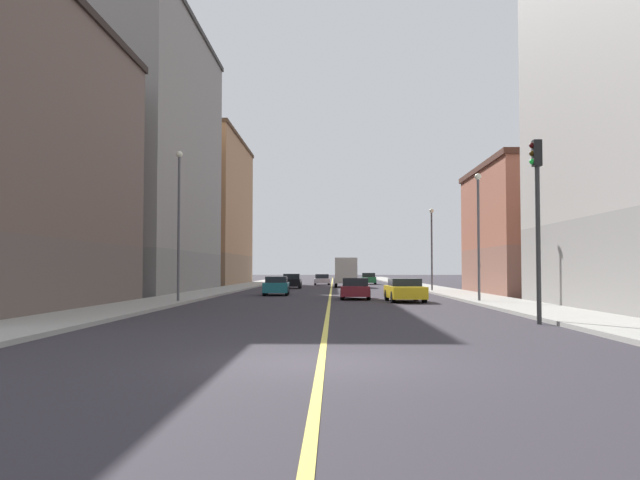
{
  "coord_description": "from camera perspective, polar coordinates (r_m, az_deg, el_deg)",
  "views": [
    {
      "loc": [
        0.26,
        -13.14,
        1.86
      ],
      "look_at": [
        -0.64,
        29.06,
        3.73
      ],
      "focal_mm": 36.93,
      "sensor_mm": 36.0,
      "label": 1
    }
  ],
  "objects": [
    {
      "name": "car_yellow",
      "position": [
        37.98,
        7.36,
        -4.34
      ],
      "size": [
        2.09,
        4.63,
        1.32
      ],
      "color": "gold",
      "rests_on": "ground"
    },
    {
      "name": "street_lamp_left_far",
      "position": [
        54.04,
        9.65,
        -0.01
      ],
      "size": [
        0.36,
        0.36,
        6.63
      ],
      "color": "#4C4C51",
      "rests_on": "ground"
    },
    {
      "name": "sidewalk_right",
      "position": [
        62.89,
        -7.53,
        -4.14
      ],
      "size": [
        3.38,
        168.0,
        0.15
      ],
      "primitive_type": "cube",
      "color": "#9E9B93",
      "rests_on": "ground"
    },
    {
      "name": "car_black",
      "position": [
        63.64,
        -2.46,
        -3.6
      ],
      "size": [
        1.84,
        3.92,
        1.4
      ],
      "color": "black",
      "rests_on": "ground"
    },
    {
      "name": "building_right_midblock",
      "position": [
        56.24,
        -15.39,
        6.96
      ],
      "size": [
        9.74,
        23.95,
        22.08
      ],
      "color": "slate",
      "rests_on": "ground"
    },
    {
      "name": "lane_center_stripe",
      "position": [
        62.17,
        0.98,
        -4.24
      ],
      "size": [
        0.16,
        154.0,
        0.01
      ],
      "primitive_type": "cube",
      "color": "#E5D14C",
      "rests_on": "ground"
    },
    {
      "name": "sidewalk_left",
      "position": [
        62.82,
        9.5,
        -4.13
      ],
      "size": [
        3.38,
        168.0,
        0.15
      ],
      "primitive_type": "cube",
      "color": "#9E9B93",
      "rests_on": "ground"
    },
    {
      "name": "building_right_distant",
      "position": [
        80.87,
        -10.17,
        2.44
      ],
      "size": [
        9.74,
        22.92,
        17.62
      ],
      "color": "#8F6B4F",
      "rests_on": "ground"
    },
    {
      "name": "ground_plane",
      "position": [
        13.27,
        0.1,
        -10.6
      ],
      "size": [
        400.0,
        400.0,
        0.0
      ],
      "primitive_type": "plane",
      "color": "#2F2A31",
      "rests_on": "ground"
    },
    {
      "name": "street_lamp_left_near",
      "position": [
        37.08,
        13.57,
        1.44
      ],
      "size": [
        0.36,
        0.36,
        6.98
      ],
      "color": "#4C4C51",
      "rests_on": "ground"
    },
    {
      "name": "traffic_light_left_near",
      "position": [
        23.56,
        18.3,
        2.89
      ],
      "size": [
        0.4,
        0.32,
        6.26
      ],
      "color": "#2D2D2D",
      "rests_on": "ground"
    },
    {
      "name": "car_maroon",
      "position": [
        40.87,
        3.1,
        -4.25
      ],
      "size": [
        1.93,
        4.33,
        1.32
      ],
      "color": "maroon",
      "rests_on": "ground"
    },
    {
      "name": "car_teal",
      "position": [
        47.08,
        -3.8,
        -4.0
      ],
      "size": [
        1.88,
        4.05,
        1.34
      ],
      "color": "#196670",
      "rests_on": "ground"
    },
    {
      "name": "building_left_mid",
      "position": [
        50.67,
        18.95,
        0.86
      ],
      "size": [
        9.74,
        14.74,
        9.46
      ],
      "color": "brown",
      "rests_on": "ground"
    },
    {
      "name": "car_green",
      "position": [
        80.96,
        4.23,
        -3.36
      ],
      "size": [
        1.93,
        4.3,
        1.4
      ],
      "color": "#1E6B38",
      "rests_on": "ground"
    },
    {
      "name": "street_lamp_right_near",
      "position": [
        36.62,
        -12.13,
        2.46
      ],
      "size": [
        0.36,
        0.36,
        8.17
      ],
      "color": "#4C4C51",
      "rests_on": "ground"
    },
    {
      "name": "car_silver",
      "position": [
        77.39,
        0.17,
        -3.46
      ],
      "size": [
        1.89,
        4.56,
        1.27
      ],
      "color": "silver",
      "rests_on": "ground"
    },
    {
      "name": "box_truck",
      "position": [
        68.2,
        2.23,
        -2.76
      ],
      "size": [
        2.31,
        7.33,
        3.0
      ],
      "color": "maroon",
      "rests_on": "ground"
    }
  ]
}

